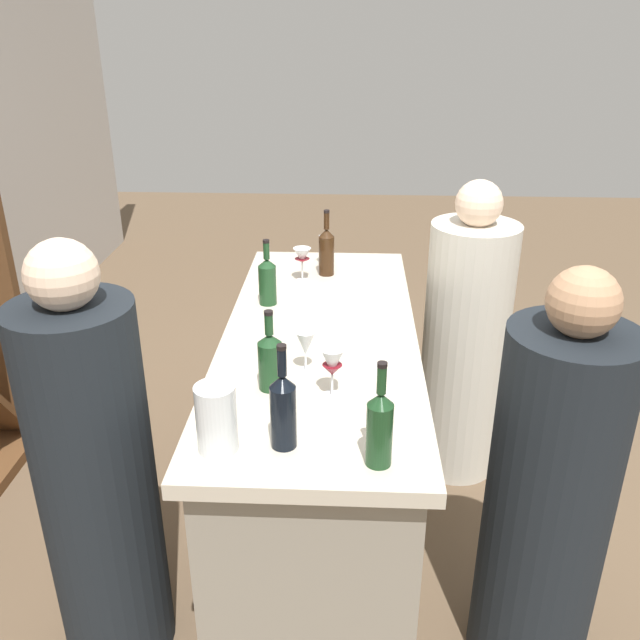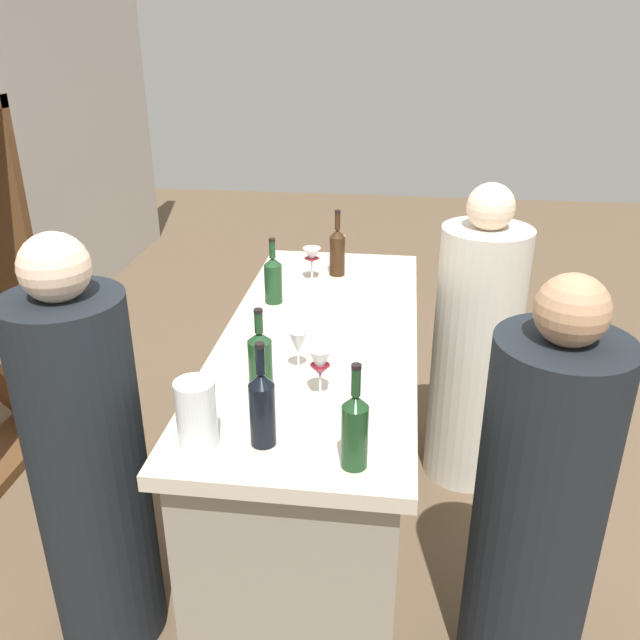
{
  "view_description": "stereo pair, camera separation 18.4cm",
  "coord_description": "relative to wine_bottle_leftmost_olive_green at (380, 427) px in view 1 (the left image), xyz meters",
  "views": [
    {
      "loc": [
        -2.3,
        -0.11,
        2.07
      ],
      "look_at": [
        0.0,
        0.0,
        1.01
      ],
      "focal_mm": 37.66,
      "sensor_mm": 36.0,
      "label": 1
    },
    {
      "loc": [
        -2.28,
        -0.29,
        2.07
      ],
      "look_at": [
        0.0,
        0.0,
        1.01
      ],
      "focal_mm": 37.66,
      "sensor_mm": 36.0,
      "label": 2
    }
  ],
  "objects": [
    {
      "name": "wine_bottle_second_right_olive_green",
      "position": [
        1.07,
        0.43,
        -0.01
      ],
      "size": [
        0.07,
        0.07,
        0.28
      ],
      "color": "#193D1E",
      "rests_on": "bar_counter"
    },
    {
      "name": "wine_bottle_center_olive_green",
      "position": [
        0.38,
        0.33,
        -0.01
      ],
      "size": [
        0.08,
        0.08,
        0.27
      ],
      "color": "#193D1E",
      "rests_on": "bar_counter"
    },
    {
      "name": "bar_counter",
      "position": [
        0.81,
        0.2,
        -0.59
      ],
      "size": [
        1.86,
        0.73,
        0.96
      ],
      "color": "gray",
      "rests_on": "ground"
    },
    {
      "name": "person_server_behind",
      "position": [
        0.22,
        0.89,
        -0.39
      ],
      "size": [
        0.41,
        0.41,
        1.51
      ],
      "rotation": [
        0.0,
        0.0,
        -1.46
      ],
      "color": "black",
      "rests_on": "ground"
    },
    {
      "name": "wine_glass_near_left",
      "position": [
        0.34,
        0.14,
        -0.0
      ],
      "size": [
        0.07,
        0.07,
        0.17
      ],
      "color": "white",
      "rests_on": "bar_counter"
    },
    {
      "name": "person_left_guest",
      "position": [
        0.24,
        -0.56,
        -0.42
      ],
      "size": [
        0.47,
        0.47,
        1.45
      ],
      "rotation": [
        0.0,
        0.0,
        1.78
      ],
      "color": "black",
      "rests_on": "ground"
    },
    {
      "name": "person_center_guest",
      "position": [
        1.33,
        -0.46,
        -0.43
      ],
      "size": [
        0.5,
        0.5,
        1.43
      ],
      "rotation": [
        0.0,
        0.0,
        1.21
      ],
      "color": "beige",
      "rests_on": "ground"
    },
    {
      "name": "wine_glass_near_right",
      "position": [
        0.5,
        0.23,
        -0.02
      ],
      "size": [
        0.07,
        0.07,
        0.15
      ],
      "color": "white",
      "rests_on": "bar_counter"
    },
    {
      "name": "wine_bottle_rightmost_amber_brown",
      "position": [
        1.43,
        0.2,
        -0.0
      ],
      "size": [
        0.07,
        0.07,
        0.31
      ],
      "color": "#331E0F",
      "rests_on": "bar_counter"
    },
    {
      "name": "wine_bottle_leftmost_olive_green",
      "position": [
        0.0,
        0.0,
        0.0
      ],
      "size": [
        0.07,
        0.07,
        0.31
      ],
      "color": "#193D1E",
      "rests_on": "bar_counter"
    },
    {
      "name": "wine_bottle_second_left_near_black",
      "position": [
        0.07,
        0.26,
        0.0
      ],
      "size": [
        0.07,
        0.07,
        0.31
      ],
      "color": "black",
      "rests_on": "bar_counter"
    },
    {
      "name": "wine_glass_far_left",
      "position": [
        1.34,
        0.3,
        -0.0
      ],
      "size": [
        0.08,
        0.08,
        0.15
      ],
      "color": "white",
      "rests_on": "bar_counter"
    },
    {
      "name": "wine_glass_near_center",
      "position": [
        1.56,
        0.2,
        -0.02
      ],
      "size": [
        0.07,
        0.07,
        0.14
      ],
      "color": "white",
      "rests_on": "bar_counter"
    },
    {
      "name": "ground_plane",
      "position": [
        0.81,
        0.2,
        -1.08
      ],
      "size": [
        12.0,
        12.0,
        0.0
      ],
      "primitive_type": "plane",
      "color": "brown"
    },
    {
      "name": "water_pitcher",
      "position": [
        0.05,
        0.44,
        -0.02
      ],
      "size": [
        0.11,
        0.11,
        0.2
      ],
      "color": "silver",
      "rests_on": "bar_counter"
    }
  ]
}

